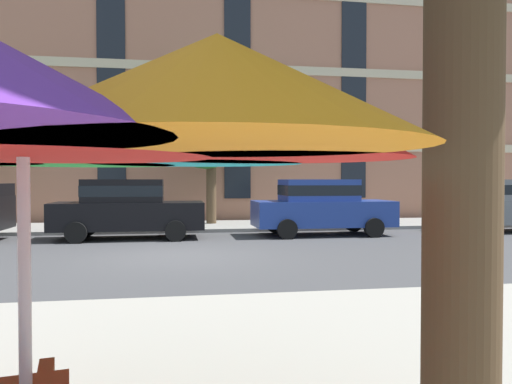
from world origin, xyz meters
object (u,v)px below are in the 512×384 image
sedan_black (127,207)px  sedan_blue (321,205)px  sedan_gray (511,204)px  street_tree_middle (205,131)px  patio_umbrella (23,116)px

sedan_black → sedan_blue: same height
sedan_gray → street_tree_middle: 11.07m
patio_umbrella → street_tree_middle: bearing=83.3°
sedan_gray → patio_umbrella: (-12.09, -12.70, 1.11)m
sedan_black → street_tree_middle: bearing=52.9°
sedan_black → sedan_blue: 6.01m
sedan_gray → patio_umbrella: patio_umbrella is taller
sedan_blue → street_tree_middle: size_ratio=0.88×
street_tree_middle → patio_umbrella: 16.24m
sedan_gray → street_tree_middle: size_ratio=0.88×
sedan_blue → street_tree_middle: 5.50m
sedan_black → patio_umbrella: patio_umbrella is taller
street_tree_middle → patio_umbrella: street_tree_middle is taller
patio_umbrella → sedan_black: bearing=93.0°
sedan_black → sedan_gray: bearing=0.0°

